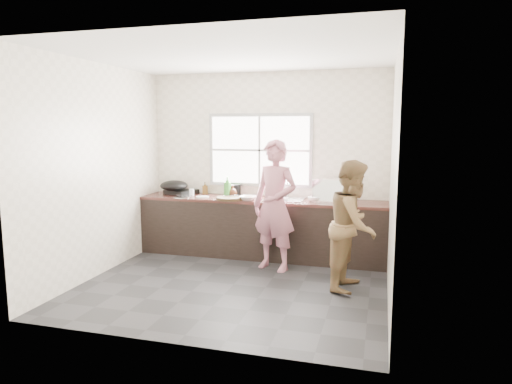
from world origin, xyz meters
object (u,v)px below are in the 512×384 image
(bowl_held, at_px, (284,199))
(pot_lid_left, at_px, (182,197))
(bottle_brown_tall, at_px, (205,189))
(dish_rack, at_px, (330,190))
(bottle_brown_short, at_px, (232,191))
(wok, at_px, (174,186))
(bowl_crabs, at_px, (316,200))
(plate_food, at_px, (203,197))
(bowl_mince, at_px, (248,198))
(pot_lid_right, at_px, (185,195))
(cutting_board, at_px, (230,198))
(person_side, at_px, (353,225))
(woman, at_px, (275,210))
(bottle_green, at_px, (227,187))
(glass_jar, at_px, (192,192))
(burner, at_px, (181,192))
(black_pot, at_px, (233,190))

(bowl_held, height_order, pot_lid_left, bowl_held)
(bottle_brown_tall, distance_m, dish_rack, 1.99)
(bottle_brown_short, relative_size, wok, 0.39)
(bowl_crabs, relative_size, plate_food, 0.93)
(bowl_mince, distance_m, bowl_crabs, 0.96)
(dish_rack, distance_m, pot_lid_right, 2.20)
(bowl_held, relative_size, bottle_brown_short, 1.04)
(cutting_board, bearing_deg, pot_lid_left, 180.00)
(person_side, height_order, dish_rack, person_side)
(person_side, relative_size, bowl_crabs, 8.36)
(pot_lid_right, bearing_deg, woman, -19.35)
(bowl_crabs, bearing_deg, person_side, -59.27)
(bowl_mince, bearing_deg, pot_lid_left, -178.29)
(bottle_brown_tall, bearing_deg, pot_lid_right, -132.79)
(bottle_green, bearing_deg, glass_jar, -174.87)
(bottle_green, distance_m, pot_lid_left, 0.69)
(burner, relative_size, pot_lid_right, 1.47)
(black_pot, distance_m, bottle_green, 0.21)
(woman, relative_size, bottle_brown_short, 9.86)
(bottle_brown_tall, height_order, pot_lid_left, bottle_brown_tall)
(bottle_brown_short, bearing_deg, person_side, -30.28)
(woman, bearing_deg, bowl_mince, 160.78)
(black_pot, relative_size, pot_lid_right, 0.86)
(bottle_brown_short, distance_m, pot_lid_left, 0.75)
(bowl_crabs, distance_m, glass_jar, 1.90)
(bottle_brown_short, bearing_deg, bowl_held, -11.72)
(cutting_board, height_order, bowl_mince, bowl_mince)
(cutting_board, bearing_deg, dish_rack, 8.16)
(wok, bearing_deg, pot_lid_right, -12.13)
(cutting_board, bearing_deg, woman, -24.69)
(bottle_green, xyz_separation_m, bottle_brown_short, (0.07, 0.02, -0.07))
(bottle_green, bearing_deg, pot_lid_right, -175.80)
(bowl_mince, height_order, pot_lid_left, bowl_mince)
(cutting_board, distance_m, burner, 1.01)
(bottle_brown_tall, bearing_deg, pot_lid_left, -113.10)
(dish_rack, bearing_deg, pot_lid_right, -169.25)
(bowl_mince, distance_m, pot_lid_left, 1.01)
(bowl_crabs, bearing_deg, woman, -133.06)
(bowl_mince, height_order, wok, wok)
(woman, relative_size, pot_lid_left, 6.30)
(cutting_board, distance_m, bowl_held, 0.78)
(bowl_mince, relative_size, burner, 0.61)
(black_pot, bearing_deg, bowl_mince, -48.34)
(person_side, height_order, bottle_green, person_side)
(bowl_held, bearing_deg, dish_rack, 9.34)
(black_pot, bearing_deg, woman, -42.82)
(woman, height_order, bowl_crabs, woman)
(cutting_board, xyz_separation_m, bowl_crabs, (1.22, 0.16, 0.01))
(glass_jar, distance_m, pot_lid_left, 0.21)
(person_side, xyz_separation_m, bowl_mince, (-1.53, 0.84, 0.13))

